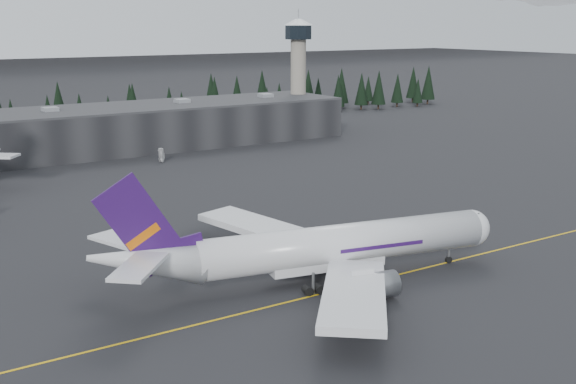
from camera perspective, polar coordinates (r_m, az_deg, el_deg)
ground at (r=107.46m, az=5.90°, el=-6.73°), size 1400.00×1400.00×0.00m
taxiline at (r=106.02m, az=6.58°, el=-7.03°), size 400.00×0.40×0.02m
terminal at (r=215.04m, az=-15.58°, el=4.68°), size 160.00×30.00×12.60m
control_tower at (r=248.96m, az=0.82°, el=10.23°), size 10.00×10.00×37.70m
treeline at (r=250.12m, az=-18.24°, el=5.93°), size 360.00×20.00×15.00m
jet_main at (r=103.35m, az=1.72°, el=-4.49°), size 61.03×55.78×18.15m
gse_vehicle_b at (r=196.62m, az=-9.92°, el=2.54°), size 4.19×3.11×1.33m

